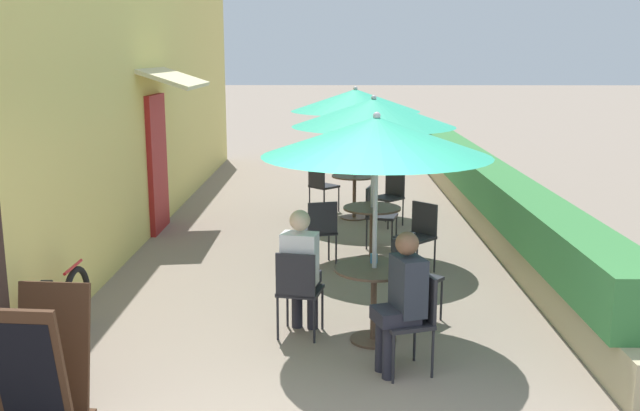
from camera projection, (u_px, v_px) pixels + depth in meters
name	position (u px, v px, depth m)	size (l,w,h in m)	color
cafe_facade_wall	(153.00, 93.00, 11.29)	(0.98, 13.99, 4.20)	#E0CC6B
planter_hedge	(483.00, 190.00, 11.57)	(0.60, 12.99, 1.01)	tan
patio_table_near	(374.00, 289.00, 6.73)	(0.76, 0.76, 0.73)	brown
patio_umbrella_near	(376.00, 137.00, 6.44)	(2.10, 2.10, 2.19)	#B7B7BC
cafe_chair_near_left	(411.00, 271.00, 7.30)	(0.56, 0.56, 0.87)	#232328
cafe_chair_near_right	(298.00, 287.00, 6.82)	(0.47, 0.47, 0.87)	#232328
seated_patron_near_right	(301.00, 266.00, 6.89)	(0.39, 0.46, 1.25)	#23232D
cafe_chair_near_back	(413.00, 314.00, 6.09)	(0.51, 0.51, 0.87)	#232328
seated_patron_near_back	(402.00, 297.00, 6.02)	(0.48, 0.43, 1.25)	#23232D
coffee_cup_near	(374.00, 258.00, 6.83)	(0.07, 0.07, 0.09)	teal
patio_table_mid	(372.00, 223.00, 9.38)	(0.76, 0.76, 0.73)	brown
patio_umbrella_mid	(374.00, 113.00, 9.08)	(2.10, 2.10, 2.19)	#B7B7BC
cafe_chair_mid_left	(377.00, 211.00, 10.08)	(0.49, 0.49, 0.87)	#232328
cafe_chair_mid_right	(321.00, 228.00, 9.13)	(0.49, 0.49, 0.87)	#232328
cafe_chair_mid_back	(419.00, 232.00, 8.93)	(0.57, 0.57, 0.87)	#232328
patio_table_far	(354.00, 188.00, 11.84)	(0.76, 0.76, 0.73)	brown
patio_umbrella_far	(355.00, 100.00, 11.54)	(2.10, 2.10, 2.19)	#B7B7BC
cafe_chair_far_left	(390.00, 193.00, 11.39)	(0.57, 0.57, 0.87)	#232328
cafe_chair_far_right	(321.00, 183.00, 12.30)	(0.57, 0.57, 0.87)	#232328
bicycle_leaning	(58.00, 318.00, 6.44)	(0.10, 1.69, 0.77)	black
menu_board	(41.00, 362.00, 5.17)	(0.61, 0.67, 1.02)	#422819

